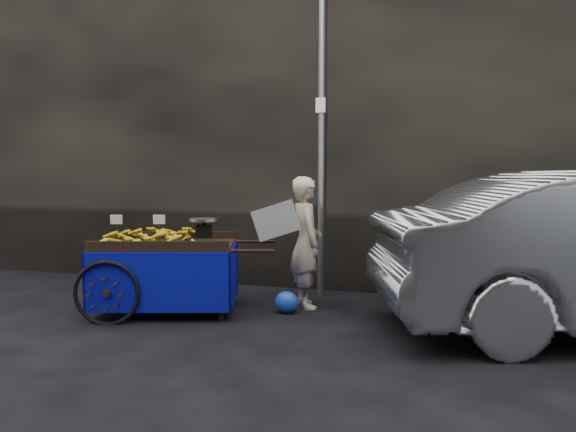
% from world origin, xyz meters
% --- Properties ---
extents(ground, '(80.00, 80.00, 0.00)m').
position_xyz_m(ground, '(0.00, 0.00, 0.00)').
color(ground, black).
rests_on(ground, ground).
extents(building_wall, '(13.50, 2.00, 5.00)m').
position_xyz_m(building_wall, '(0.39, 2.60, 2.50)').
color(building_wall, black).
rests_on(building_wall, ground).
extents(street_pole, '(0.12, 0.10, 4.00)m').
position_xyz_m(street_pole, '(0.30, 1.30, 2.01)').
color(street_pole, slate).
rests_on(street_pole, ground).
extents(banana_cart, '(2.27, 1.51, 1.14)m').
position_xyz_m(banana_cart, '(-1.22, -0.02, 0.70)').
color(banana_cart, black).
rests_on(banana_cart, ground).
extents(vendor, '(0.89, 0.67, 1.53)m').
position_xyz_m(vendor, '(0.27, 0.67, 0.77)').
color(vendor, beige).
rests_on(vendor, ground).
extents(plastic_bag, '(0.27, 0.22, 0.25)m').
position_xyz_m(plastic_bag, '(0.14, 0.33, 0.12)').
color(plastic_bag, blue).
rests_on(plastic_bag, ground).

